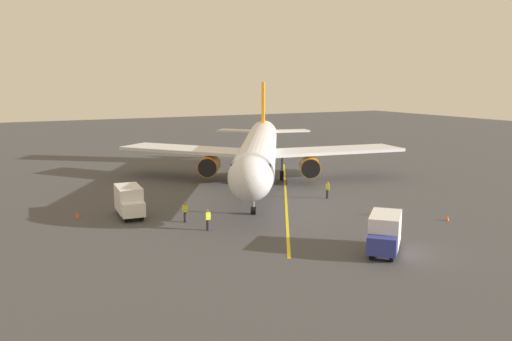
# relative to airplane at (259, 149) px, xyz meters

# --- Properties ---
(ground_plane) EXTENTS (220.00, 220.00, 0.00)m
(ground_plane) POSITION_rel_airplane_xyz_m (-0.04, -2.16, -4.00)
(ground_plane) COLOR #424244
(apron_lead_in_line) EXTENTS (19.96, 34.90, 0.01)m
(apron_lead_in_line) POSITION_rel_airplane_xyz_m (0.14, 6.24, -4.00)
(apron_lead_in_line) COLOR yellow
(apron_lead_in_line) RESTS_ON ground
(airplane) EXTENTS (30.96, 36.69, 11.50)m
(airplane) POSITION_rel_airplane_xyz_m (0.00, 0.00, 0.00)
(airplane) COLOR silver
(airplane) RESTS_ON ground
(ground_crew_marshaller) EXTENTS (0.45, 0.33, 1.71)m
(ground_crew_marshaller) POSITION_rel_airplane_xyz_m (13.07, 11.75, -3.12)
(ground_crew_marshaller) COLOR #23232D
(ground_crew_marshaller) RESTS_ON ground
(ground_crew_wing_walker) EXTENTS (0.47, 0.45, 1.71)m
(ground_crew_wing_walker) POSITION_rel_airplane_xyz_m (-2.72, 9.67, -3.12)
(ground_crew_wing_walker) COLOR #23232D
(ground_crew_wing_walker) RESTS_ON ground
(ground_crew_loader) EXTENTS (0.41, 0.26, 1.71)m
(ground_crew_loader) POSITION_rel_airplane_xyz_m (12.30, 14.92, -3.12)
(ground_crew_loader) COLOR #23232D
(ground_crew_loader) RESTS_ON ground
(box_truck_near_nose) EXTENTS (2.29, 4.73, 2.62)m
(box_truck_near_nose) POSITION_rel_airplane_xyz_m (16.73, 7.77, -2.62)
(box_truck_near_nose) COLOR white
(box_truck_near_nose) RESTS_ON ground
(box_truck_portside) EXTENTS (4.65, 4.61, 2.62)m
(box_truck_portside) POSITION_rel_airplane_xyz_m (3.50, 25.46, -2.62)
(box_truck_portside) COLOR #2D3899
(box_truck_portside) RESTS_ON ground
(safety_cone_nose_left) EXTENTS (0.32, 0.32, 0.55)m
(safety_cone_nose_left) POSITION_rel_airplane_xyz_m (-6.86, 21.40, -3.73)
(safety_cone_nose_left) COLOR #F2590F
(safety_cone_nose_left) RESTS_ON ground
(safety_cone_nose_right) EXTENTS (0.32, 0.32, 0.55)m
(safety_cone_nose_right) POSITION_rel_airplane_xyz_m (-2.35, 16.99, -3.73)
(safety_cone_nose_right) COLOR #F2590F
(safety_cone_nose_right) RESTS_ON ground
(safety_cone_wing_port) EXTENTS (0.32, 0.32, 0.55)m
(safety_cone_wing_port) POSITION_rel_airplane_xyz_m (20.90, 6.15, -3.73)
(safety_cone_wing_port) COLOR #F2590F
(safety_cone_wing_port) RESTS_ON ground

